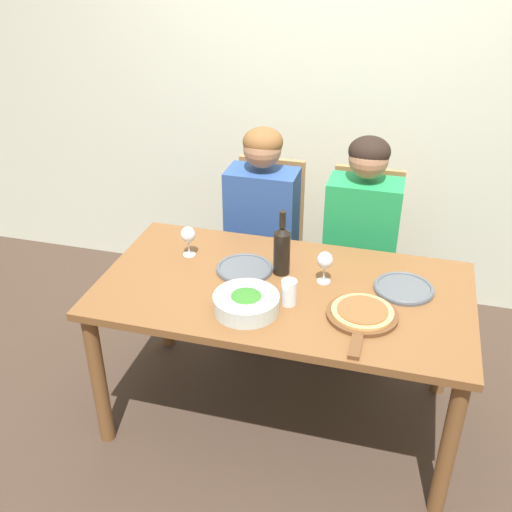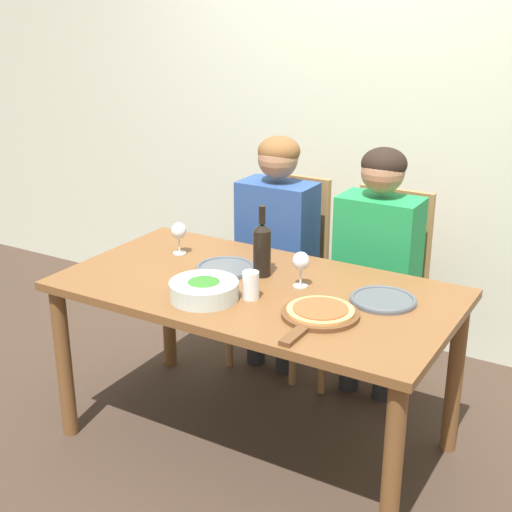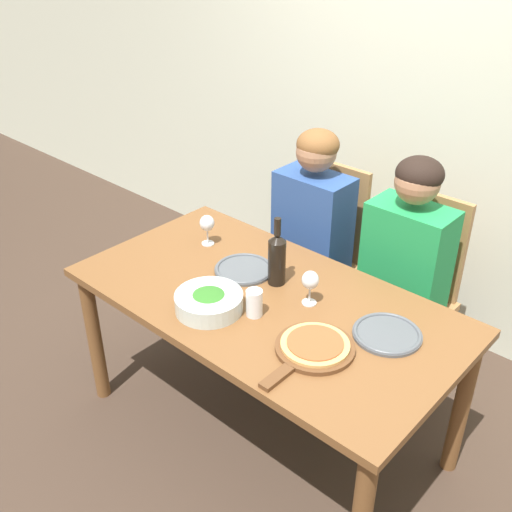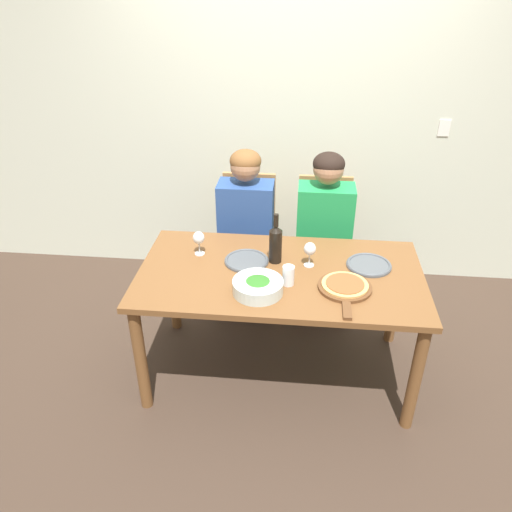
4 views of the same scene
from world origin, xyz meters
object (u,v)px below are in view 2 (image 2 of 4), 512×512
object	(u,v)px
pizza_on_board	(319,313)
wine_glass_left	(179,232)
chair_left	(286,265)
dinner_plate_right	(383,299)
person_man	(377,251)
person_woman	(276,232)
chair_right	(383,285)
dinner_plate_left	(226,268)
broccoli_bowl	(204,290)
wine_glass_right	(301,263)
wine_bottle	(262,248)
water_tumbler	(251,285)

from	to	relation	value
pizza_on_board	wine_glass_left	xyz separation A→B (m)	(-0.86, 0.30, 0.09)
pizza_on_board	wine_glass_left	distance (m)	0.91
chair_left	dinner_plate_right	size ratio (longest dim) A/B	3.78
person_man	dinner_plate_right	bearing A→B (deg)	-66.26
person_woman	chair_right	bearing A→B (deg)	12.13
dinner_plate_left	pizza_on_board	bearing A→B (deg)	-22.50
dinner_plate_right	broccoli_bowl	bearing A→B (deg)	-151.97
pizza_on_board	wine_glass_left	world-z (taller)	wine_glass_left
chair_left	person_man	world-z (taller)	person_man
wine_glass_right	wine_glass_left	bearing A→B (deg)	174.13
wine_bottle	wine_glass_left	bearing A→B (deg)	175.22
dinner_plate_right	water_tumbler	distance (m)	0.52
person_man	water_tumbler	distance (m)	0.83
wine_glass_left	wine_bottle	bearing A→B (deg)	-4.78
person_woman	pizza_on_board	xyz separation A→B (m)	(0.64, -0.82, 0.02)
water_tumbler	wine_bottle	bearing A→B (deg)	110.13
chair_right	dinner_plate_right	xyz separation A→B (m)	(0.25, -0.68, 0.23)
wine_bottle	water_tumbler	bearing A→B (deg)	-69.87
person_man	dinner_plate_left	xyz separation A→B (m)	(-0.47, -0.58, 0.02)
broccoli_bowl	dinner_plate_left	distance (m)	0.32
dinner_plate_left	water_tumbler	world-z (taller)	water_tumbler
person_man	broccoli_bowl	xyz separation A→B (m)	(-0.37, -0.89, 0.04)
broccoli_bowl	water_tumbler	bearing A→B (deg)	30.84
broccoli_bowl	dinner_plate_right	distance (m)	0.70
wine_glass_left	wine_glass_right	bearing A→B (deg)	-5.87
wine_bottle	dinner_plate_right	world-z (taller)	wine_bottle
dinner_plate_right	wine_glass_left	xyz separation A→B (m)	(-1.01, 0.04, 0.10)
broccoli_bowl	dinner_plate_left	bearing A→B (deg)	107.55
dinner_plate_right	chair_left	bearing A→B (deg)	139.47
wine_bottle	pizza_on_board	bearing A→B (deg)	-33.08
broccoli_bowl	water_tumbler	xyz separation A→B (m)	(0.16, 0.09, 0.02)
wine_bottle	dinner_plate_left	distance (m)	0.20
person_woman	water_tumbler	world-z (taller)	person_woman
chair_left	wine_glass_left	distance (m)	0.75
chair_left	water_tumbler	world-z (taller)	chair_left
chair_right	wine_glass_left	xyz separation A→B (m)	(-0.77, -0.64, 0.33)
broccoli_bowl	wine_glass_right	bearing A→B (deg)	48.13
chair_left	chair_right	bearing A→B (deg)	0.00
person_woman	water_tumbler	distance (m)	0.86
broccoli_bowl	dinner_plate_left	world-z (taller)	broccoli_bowl
dinner_plate_left	pizza_on_board	xyz separation A→B (m)	(0.56, -0.23, 0.01)
pizza_on_board	wine_glass_left	bearing A→B (deg)	160.95
wine_bottle	wine_glass_left	size ratio (longest dim) A/B	2.04
person_woman	wine_bottle	size ratio (longest dim) A/B	3.99
person_woman	wine_bottle	bearing A→B (deg)	-66.47
chair_left	person_woman	size ratio (longest dim) A/B	0.81
dinner_plate_right	wine_glass_left	size ratio (longest dim) A/B	1.73
wine_bottle	water_tumbler	xyz separation A→B (m)	(0.09, -0.24, -0.07)
person_man	wine_glass_left	bearing A→B (deg)	-145.91
person_woman	pizza_on_board	distance (m)	1.04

